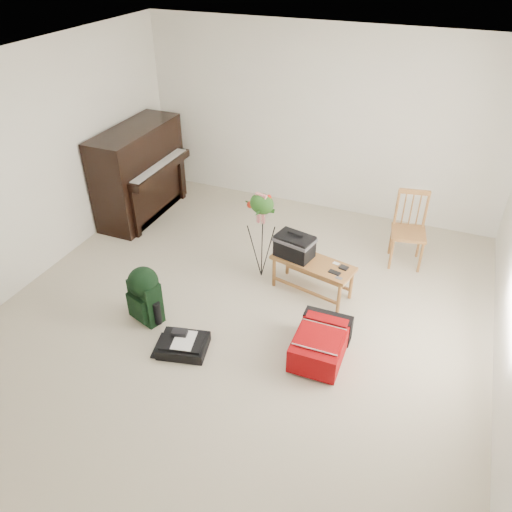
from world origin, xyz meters
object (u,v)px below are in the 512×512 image
at_px(piano, 140,174).
at_px(dining_chair, 409,230).
at_px(black_duffel, 183,344).
at_px(green_backpack, 144,293).
at_px(red_suitcase, 322,340).
at_px(bench, 299,253).
at_px(flower_stand, 262,236).

height_order(piano, dining_chair, piano).
bearing_deg(dining_chair, black_duffel, -136.38).
bearing_deg(piano, dining_chair, 2.33).
bearing_deg(green_backpack, red_suitcase, 26.00).
bearing_deg(black_duffel, bench, 48.82).
relative_size(dining_chair, black_duffel, 1.71).
bearing_deg(red_suitcase, dining_chair, 74.38).
relative_size(piano, dining_chair, 1.65).
bearing_deg(flower_stand, dining_chair, 44.38).
distance_m(piano, green_backpack, 2.38).
height_order(dining_chair, black_duffel, dining_chair).
bearing_deg(flower_stand, green_backpack, -112.19).
height_order(dining_chair, flower_stand, flower_stand).
bearing_deg(red_suitcase, bench, 120.72).
xyz_separation_m(dining_chair, green_backpack, (-2.32, -2.12, -0.09)).
bearing_deg(red_suitcase, piano, 150.00).
bearing_deg(piano, green_backpack, -56.52).
xyz_separation_m(black_duffel, green_backpack, (-0.57, 0.26, 0.28)).
bearing_deg(flower_stand, piano, 171.79).
bearing_deg(piano, flower_stand, -20.60).
bearing_deg(bench, black_duffel, -105.50).
distance_m(bench, flower_stand, 0.49).
relative_size(dining_chair, flower_stand, 0.82).
distance_m(dining_chair, green_backpack, 3.15).
xyz_separation_m(piano, dining_chair, (3.63, 0.15, -0.16)).
xyz_separation_m(red_suitcase, flower_stand, (-1.01, 0.96, 0.39)).
bearing_deg(flower_stand, red_suitcase, -31.08).
distance_m(bench, red_suitcase, 1.07).
bearing_deg(black_duffel, red_suitcase, 8.02).
bearing_deg(piano, bench, -18.84).
distance_m(piano, black_duffel, 2.96).
height_order(bench, dining_chair, dining_chair).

